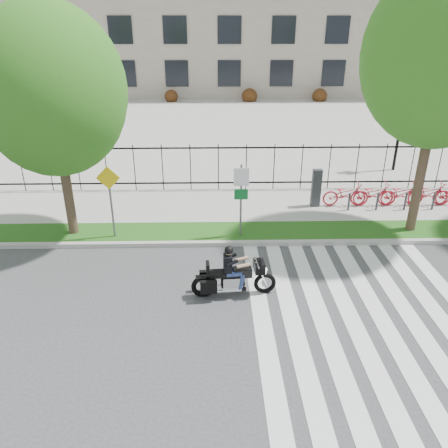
{
  "coord_description": "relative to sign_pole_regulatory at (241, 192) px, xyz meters",
  "views": [
    {
      "loc": [
        1.05,
        -8.87,
        6.72
      ],
      "look_at": [
        1.31,
        3.0,
        1.3
      ],
      "focal_mm": 35.0,
      "sensor_mm": 36.0,
      "label": 1
    }
  ],
  "objects": [
    {
      "name": "iron_fence",
      "position": [
        -1.9,
        4.62,
        -0.59
      ],
      "size": [
        30.0,
        0.06,
        2.0
      ],
      "primitive_type": null,
      "color": "black",
      "rests_on": "sidewalk"
    },
    {
      "name": "plaza",
      "position": [
        -1.9,
        20.42,
        -1.69
      ],
      "size": [
        80.0,
        34.0,
        0.1
      ],
      "primitive_type": "cube",
      "color": "#9B9791",
      "rests_on": "ground"
    },
    {
      "name": "ground",
      "position": [
        -1.9,
        -4.58,
        -1.74
      ],
      "size": [
        120.0,
        120.0,
        0.0
      ],
      "primitive_type": "plane",
      "color": "#39393C",
      "rests_on": "ground"
    },
    {
      "name": "street_tree_1",
      "position": [
        -5.79,
        0.37,
        3.15
      ],
      "size": [
        4.55,
        4.55,
        7.36
      ],
      "color": "#3E2A22",
      "rests_on": "grass_verge"
    },
    {
      "name": "motorcycle_rider",
      "position": [
        -0.38,
        -3.38,
        -1.14
      ],
      "size": [
        2.32,
        0.71,
        1.79
      ],
      "color": "black",
      "rests_on": "ground"
    },
    {
      "name": "crosswalk_stripes",
      "position": [
        2.92,
        -4.58,
        -1.73
      ],
      "size": [
        5.7,
        8.0,
        0.01
      ],
      "primitive_type": null,
      "color": "silver",
      "rests_on": "ground"
    },
    {
      "name": "street_tree_2",
      "position": [
        6.04,
        0.37,
        4.14
      ],
      "size": [
        4.86,
        4.86,
        8.54
      ],
      "color": "#3E2A22",
      "rests_on": "grass_verge"
    },
    {
      "name": "lamp_post_right",
      "position": [
        8.1,
        7.42,
        1.47
      ],
      "size": [
        1.06,
        0.7,
        4.25
      ],
      "color": "black",
      "rests_on": "ground"
    },
    {
      "name": "curb",
      "position": [
        -1.9,
        -0.48,
        -1.66
      ],
      "size": [
        60.0,
        0.2,
        0.15
      ],
      "primitive_type": "cube",
      "color": "#A3A199",
      "rests_on": "ground"
    },
    {
      "name": "sidewalk",
      "position": [
        -1.9,
        2.87,
        -1.66
      ],
      "size": [
        60.0,
        3.5,
        0.15
      ],
      "primitive_type": "cube",
      "color": "#9B9791",
      "rests_on": "ground"
    },
    {
      "name": "sign_pole_regulatory",
      "position": [
        0.0,
        0.0,
        0.0
      ],
      "size": [
        0.5,
        0.09,
        2.5
      ],
      "color": "#59595B",
      "rests_on": "grass_verge"
    },
    {
      "name": "sign_pole_warning",
      "position": [
        -4.29,
        0.0,
        0.0
      ],
      "size": [
        0.78,
        0.09,
        2.49
      ],
      "color": "#59595B",
      "rests_on": "grass_verge"
    },
    {
      "name": "grass_verge",
      "position": [
        -1.9,
        0.37,
        -1.66
      ],
      "size": [
        60.0,
        1.5,
        0.15
      ],
      "primitive_type": "cube",
      "color": "#164711",
      "rests_on": "ground"
    }
  ]
}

